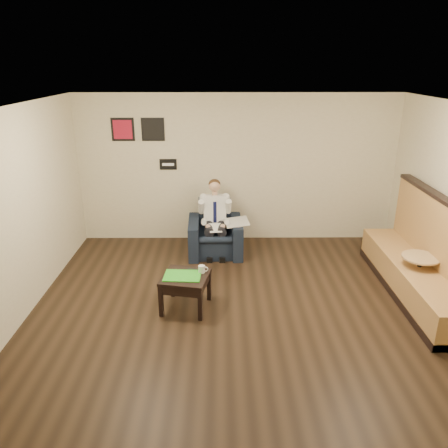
{
  "coord_description": "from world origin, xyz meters",
  "views": [
    {
      "loc": [
        -0.3,
        -5.1,
        3.32
      ],
      "look_at": [
        -0.26,
        1.2,
        0.97
      ],
      "focal_mm": 35.0,
      "sensor_mm": 36.0,
      "label": 1
    }
  ],
  "objects_px": {
    "seated_man": "(215,222)",
    "banquette": "(419,249)",
    "coffee_mug": "(202,269)",
    "smartphone": "(192,270)",
    "green_folder": "(182,276)",
    "cafe_table": "(417,277)",
    "armchair": "(215,229)",
    "side_table": "(186,292)"
  },
  "relations": [
    {
      "from": "seated_man",
      "to": "coffee_mug",
      "type": "distance_m",
      "value": 1.72
    },
    {
      "from": "smartphone",
      "to": "banquette",
      "type": "relative_size",
      "value": 0.05
    },
    {
      "from": "green_folder",
      "to": "smartphone",
      "type": "bearing_deg",
      "value": 54.87
    },
    {
      "from": "seated_man",
      "to": "coffee_mug",
      "type": "relative_size",
      "value": 11.84
    },
    {
      "from": "banquette",
      "to": "cafe_table",
      "type": "bearing_deg",
      "value": -83.61
    },
    {
      "from": "seated_man",
      "to": "banquette",
      "type": "bearing_deg",
      "value": -27.44
    },
    {
      "from": "seated_man",
      "to": "smartphone",
      "type": "distance_m",
      "value": 1.67
    },
    {
      "from": "banquette",
      "to": "smartphone",
      "type": "bearing_deg",
      "value": -176.34
    },
    {
      "from": "seated_man",
      "to": "green_folder",
      "type": "relative_size",
      "value": 2.5
    },
    {
      "from": "seated_man",
      "to": "banquette",
      "type": "relative_size",
      "value": 0.44
    },
    {
      "from": "side_table",
      "to": "banquette",
      "type": "bearing_deg",
      "value": 6.34
    },
    {
      "from": "seated_man",
      "to": "cafe_table",
      "type": "relative_size",
      "value": 1.93
    },
    {
      "from": "armchair",
      "to": "smartphone",
      "type": "relative_size",
      "value": 6.06
    },
    {
      "from": "armchair",
      "to": "green_folder",
      "type": "height_order",
      "value": "armchair"
    },
    {
      "from": "side_table",
      "to": "banquette",
      "type": "distance_m",
      "value": 3.45
    },
    {
      "from": "side_table",
      "to": "armchair",
      "type": "bearing_deg",
      "value": 78.41
    },
    {
      "from": "banquette",
      "to": "cafe_table",
      "type": "relative_size",
      "value": 4.4
    },
    {
      "from": "side_table",
      "to": "coffee_mug",
      "type": "bearing_deg",
      "value": 22.52
    },
    {
      "from": "armchair",
      "to": "coffee_mug",
      "type": "bearing_deg",
      "value": -97.31
    },
    {
      "from": "side_table",
      "to": "smartphone",
      "type": "distance_m",
      "value": 0.32
    },
    {
      "from": "smartphone",
      "to": "seated_man",
      "type": "bearing_deg",
      "value": 100.5
    },
    {
      "from": "green_folder",
      "to": "cafe_table",
      "type": "relative_size",
      "value": 0.77
    },
    {
      "from": "coffee_mug",
      "to": "smartphone",
      "type": "height_order",
      "value": "coffee_mug"
    },
    {
      "from": "banquette",
      "to": "armchair",
      "type": "bearing_deg",
      "value": 152.78
    },
    {
      "from": "armchair",
      "to": "seated_man",
      "type": "xyz_separation_m",
      "value": [
        0.0,
        -0.12,
        0.17
      ]
    },
    {
      "from": "side_table",
      "to": "cafe_table",
      "type": "xyz_separation_m",
      "value": [
        3.41,
        0.29,
        0.07
      ]
    },
    {
      "from": "green_folder",
      "to": "side_table",
      "type": "bearing_deg",
      "value": 22.52
    },
    {
      "from": "armchair",
      "to": "cafe_table",
      "type": "bearing_deg",
      "value": -30.52
    },
    {
      "from": "banquette",
      "to": "green_folder",
      "type": "bearing_deg",
      "value": -173.47
    },
    {
      "from": "armchair",
      "to": "cafe_table",
      "type": "relative_size",
      "value": 1.46
    },
    {
      "from": "coffee_mug",
      "to": "armchair",
      "type": "bearing_deg",
      "value": 84.74
    },
    {
      "from": "coffee_mug",
      "to": "smartphone",
      "type": "bearing_deg",
      "value": 151.73
    },
    {
      "from": "green_folder",
      "to": "coffee_mug",
      "type": "distance_m",
      "value": 0.29
    },
    {
      "from": "smartphone",
      "to": "cafe_table",
      "type": "height_order",
      "value": "cafe_table"
    },
    {
      "from": "banquette",
      "to": "seated_man",
      "type": "bearing_deg",
      "value": 154.61
    },
    {
      "from": "side_table",
      "to": "banquette",
      "type": "xyz_separation_m",
      "value": [
        3.4,
        0.38,
        0.49
      ]
    },
    {
      "from": "coffee_mug",
      "to": "cafe_table",
      "type": "xyz_separation_m",
      "value": [
        3.18,
        0.19,
        -0.23
      ]
    },
    {
      "from": "armchair",
      "to": "banquette",
      "type": "relative_size",
      "value": 0.33
    },
    {
      "from": "cafe_table",
      "to": "green_folder",
      "type": "bearing_deg",
      "value": -174.96
    },
    {
      "from": "armchair",
      "to": "coffee_mug",
      "type": "height_order",
      "value": "armchair"
    },
    {
      "from": "armchair",
      "to": "banquette",
      "type": "bearing_deg",
      "value": -29.27
    },
    {
      "from": "side_table",
      "to": "coffee_mug",
      "type": "height_order",
      "value": "coffee_mug"
    }
  ]
}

